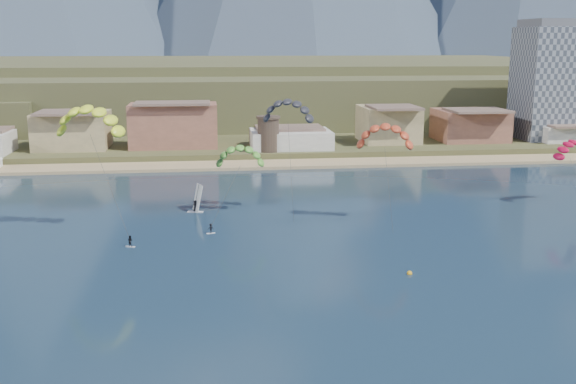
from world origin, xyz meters
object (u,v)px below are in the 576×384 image
at_px(kitesurfer_yellow, 89,116).
at_px(buoy, 410,273).
at_px(kitesurfer_green, 240,153).
at_px(watchtower, 268,134).
at_px(windsurfer, 196,203).
at_px(apartment_tower, 556,80).

bearing_deg(kitesurfer_yellow, buoy, -30.99).
bearing_deg(kitesurfer_yellow, kitesurfer_green, 20.70).
xyz_separation_m(watchtower, windsurfer, (-16.91, -50.92, -4.87)).
xyz_separation_m(kitesurfer_yellow, windsurfer, (15.09, 9.91, -15.99)).
xyz_separation_m(watchtower, kitesurfer_green, (-9.50, -52.33, 3.84)).
bearing_deg(buoy, apartment_tower, 54.90).
bearing_deg(kitesurfer_yellow, windsurfer, 33.29).
bearing_deg(windsurfer, kitesurfer_yellow, -146.71).
xyz_separation_m(apartment_tower, windsurfer, (-96.91, -64.92, -16.32)).
bearing_deg(watchtower, windsurfer, -108.37).
bearing_deg(kitesurfer_green, windsurfer, 169.25).
xyz_separation_m(apartment_tower, kitesurfer_green, (-89.50, -66.33, -7.61)).
bearing_deg(watchtower, kitesurfer_green, -100.29).
bearing_deg(apartment_tower, kitesurfer_yellow, -146.25).
distance_m(watchtower, kitesurfer_yellow, 69.63).
bearing_deg(kitesurfer_green, apartment_tower, 36.54).
bearing_deg(apartment_tower, buoy, -125.10).
relative_size(watchtower, kitesurfer_yellow, 0.41).
relative_size(apartment_tower, kitesurfer_green, 2.08).
height_order(watchtower, buoy, watchtower).
bearing_deg(buoy, kitesurfer_yellow, 149.01).
relative_size(kitesurfer_green, buoy, 22.98).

